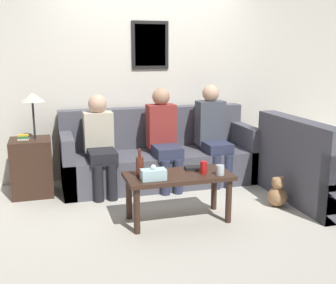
% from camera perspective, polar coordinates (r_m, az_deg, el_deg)
% --- Properties ---
extents(ground_plane, '(16.00, 16.00, 0.00)m').
position_cam_1_polar(ground_plane, '(4.93, 0.31, -7.09)').
color(ground_plane, beige).
extents(wall_back, '(9.00, 0.08, 2.60)m').
position_cam_1_polar(wall_back, '(5.56, -2.50, 8.88)').
color(wall_back, silver).
rests_on(wall_back, ground_plane).
extents(couch_main, '(2.39, 0.83, 0.92)m').
position_cam_1_polar(couch_main, '(5.30, -1.27, -2.10)').
color(couch_main, '#4C4C56').
rests_on(couch_main, ground_plane).
extents(couch_side, '(0.83, 1.38, 0.92)m').
position_cam_1_polar(couch_side, '(4.96, 19.37, -3.84)').
color(couch_side, '#4C4C56').
rests_on(couch_side, ground_plane).
extents(coffee_table, '(1.02, 0.48, 0.47)m').
position_cam_1_polar(coffee_table, '(4.08, 1.40, -5.39)').
color(coffee_table, '#382319').
rests_on(coffee_table, ground_plane).
extents(side_table_with_lamp, '(0.45, 0.45, 1.18)m').
position_cam_1_polar(side_table_with_lamp, '(5.07, -17.96, -2.74)').
color(side_table_with_lamp, '#382319').
rests_on(side_table_with_lamp, ground_plane).
extents(wine_bottle, '(0.07, 0.07, 0.27)m').
position_cam_1_polar(wine_bottle, '(3.97, -3.84, -3.25)').
color(wine_bottle, '#562319').
rests_on(wine_bottle, coffee_table).
extents(drinking_glass, '(0.08, 0.08, 0.10)m').
position_cam_1_polar(drinking_glass, '(4.05, 7.08, -3.80)').
color(drinking_glass, silver).
rests_on(drinking_glass, coffee_table).
extents(book_stack, '(0.17, 0.14, 0.03)m').
position_cam_1_polar(book_stack, '(4.22, 3.40, -3.52)').
color(book_stack, black).
rests_on(book_stack, coffee_table).
extents(soda_can, '(0.07, 0.07, 0.12)m').
position_cam_1_polar(soda_can, '(4.07, 4.82, -3.46)').
color(soda_can, red).
rests_on(soda_can, coffee_table).
extents(tissue_box, '(0.23, 0.12, 0.14)m').
position_cam_1_polar(tissue_box, '(3.87, -1.99, -4.38)').
color(tissue_box, silver).
rests_on(tissue_box, coffee_table).
extents(person_left, '(0.34, 0.65, 1.13)m').
position_cam_1_polar(person_left, '(4.94, -9.20, 0.17)').
color(person_left, black).
rests_on(person_left, ground_plane).
extents(person_middle, '(0.34, 0.62, 1.19)m').
position_cam_1_polar(person_middle, '(5.08, -0.60, 1.01)').
color(person_middle, '#2D334C').
rests_on(person_middle, ground_plane).
extents(person_right, '(0.34, 0.58, 1.22)m').
position_cam_1_polar(person_right, '(5.30, 6.10, 1.55)').
color(person_right, '#2D334C').
rests_on(person_right, ground_plane).
extents(teddy_bear, '(0.21, 0.21, 0.33)m').
position_cam_1_polar(teddy_bear, '(4.68, 14.60, -6.75)').
color(teddy_bear, '#A87A51').
rests_on(teddy_bear, ground_plane).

